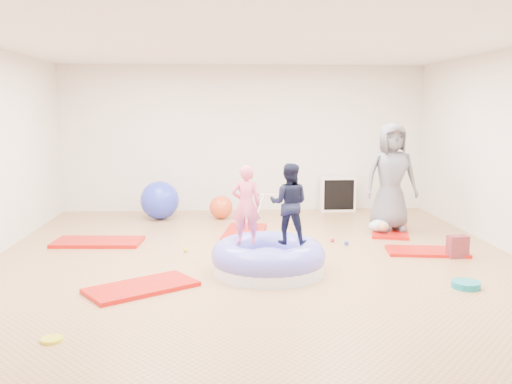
{
  "coord_description": "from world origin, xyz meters",
  "views": [
    {
      "loc": [
        -0.46,
        -7.03,
        1.99
      ],
      "look_at": [
        0.0,
        0.3,
        0.9
      ],
      "focal_mm": 40.0,
      "sensor_mm": 36.0,
      "label": 1
    }
  ],
  "objects": [
    {
      "name": "room",
      "position": [
        0.0,
        0.0,
        1.4
      ],
      "size": [
        7.01,
        8.01,
        2.81
      ],
      "color": "tan",
      "rests_on": "ground"
    },
    {
      "name": "gym_mat_front_left",
      "position": [
        -1.34,
        -0.9,
        0.02
      ],
      "size": [
        1.31,
        1.15,
        0.05
      ],
      "primitive_type": "cube",
      "rotation": [
        0.0,
        0.0,
        0.59
      ],
      "color": "#AD1311",
      "rests_on": "ground"
    },
    {
      "name": "gym_mat_mid_left",
      "position": [
        -2.28,
        1.3,
        0.03
      ],
      "size": [
        1.32,
        0.73,
        0.05
      ],
      "primitive_type": "cube",
      "rotation": [
        0.0,
        0.0,
        -0.07
      ],
      "color": "#AD1311",
      "rests_on": "ground"
    },
    {
      "name": "gym_mat_center_back",
      "position": [
        -0.08,
        1.85,
        0.03
      ],
      "size": [
        0.79,
        1.29,
        0.05
      ],
      "primitive_type": "cube",
      "rotation": [
        0.0,
        0.0,
        1.41
      ],
      "color": "#AD1311",
      "rests_on": "ground"
    },
    {
      "name": "gym_mat_right",
      "position": [
        2.38,
        0.47,
        0.02
      ],
      "size": [
        1.14,
        0.69,
        0.04
      ],
      "primitive_type": "cube",
      "rotation": [
        0.0,
        0.0,
        -0.15
      ],
      "color": "#AD1311",
      "rests_on": "ground"
    },
    {
      "name": "gym_mat_rear_right",
      "position": [
        2.26,
        1.8,
        0.02
      ],
      "size": [
        0.84,
        1.21,
        0.05
      ],
      "primitive_type": "cube",
      "rotation": [
        0.0,
        0.0,
        1.29
      ],
      "color": "#AD1311",
      "rests_on": "ground"
    },
    {
      "name": "inflatable_cushion",
      "position": [
        0.11,
        -0.34,
        0.17
      ],
      "size": [
        1.39,
        1.39,
        0.44
      ],
      "rotation": [
        0.0,
        0.0,
        -0.11
      ],
      "color": "silver",
      "rests_on": "ground"
    },
    {
      "name": "child_pink",
      "position": [
        -0.16,
        -0.28,
        0.88
      ],
      "size": [
        0.36,
        0.24,
        0.96
      ],
      "primitive_type": "imported",
      "rotation": [
        0.0,
        0.0,
        3.1
      ],
      "color": "#F45C7E",
      "rests_on": "inflatable_cushion"
    },
    {
      "name": "child_navy",
      "position": [
        0.36,
        -0.29,
        0.89
      ],
      "size": [
        0.55,
        0.47,
        0.98
      ],
      "primitive_type": "imported",
      "rotation": [
        0.0,
        0.0,
        2.91
      ],
      "color": "black",
      "rests_on": "inflatable_cushion"
    },
    {
      "name": "adult_caregiver",
      "position": [
        2.25,
        1.8,
        0.9
      ],
      "size": [
        0.86,
        0.59,
        1.71
      ],
      "primitive_type": "imported",
      "rotation": [
        0.0,
        0.0,
        0.05
      ],
      "color": "#56555D",
      "rests_on": "gym_mat_rear_right"
    },
    {
      "name": "infant",
      "position": [
        2.04,
        1.62,
        0.15
      ],
      "size": [
        0.34,
        0.34,
        0.2
      ],
      "color": "silver",
      "rests_on": "gym_mat_rear_right"
    },
    {
      "name": "ball_pit_balls",
      "position": [
        0.39,
        0.41,
        0.03
      ],
      "size": [
        2.39,
        1.73,
        0.07
      ],
      "color": "yellow",
      "rests_on": "ground"
    },
    {
      "name": "exercise_ball_blue",
      "position": [
        -1.55,
        3.15,
        0.35
      ],
      "size": [
        0.69,
        0.69,
        0.69
      ],
      "primitive_type": "sphere",
      "color": "#2835C8",
      "rests_on": "ground"
    },
    {
      "name": "exercise_ball_orange",
      "position": [
        -0.46,
        3.12,
        0.21
      ],
      "size": [
        0.42,
        0.42,
        0.42
      ],
      "primitive_type": "sphere",
      "color": "#D54822",
      "rests_on": "ground"
    },
    {
      "name": "infant_play_gym",
      "position": [
        0.42,
        2.79,
        0.33
      ],
      "size": [
        0.65,
        0.62,
        0.5
      ],
      "rotation": [
        0.0,
        0.0,
        0.32
      ],
      "color": "silver",
      "rests_on": "ground"
    },
    {
      "name": "cube_shelf",
      "position": [
        1.81,
        3.79,
        0.34
      ],
      "size": [
        0.67,
        0.33,
        0.67
      ],
      "color": "silver",
      "rests_on": "ground"
    },
    {
      "name": "balance_disc",
      "position": [
        2.26,
        -1.06,
        0.04
      ],
      "size": [
        0.32,
        0.32,
        0.07
      ],
      "primitive_type": "cylinder",
      "color": "#0F7B86",
      "rests_on": "ground"
    },
    {
      "name": "backpack",
      "position": [
        2.7,
        0.21,
        0.15
      ],
      "size": [
        0.27,
        0.18,
        0.3
      ],
      "primitive_type": "cube",
      "rotation": [
        0.0,
        0.0,
        0.1
      ],
      "color": "#AE2533",
      "rests_on": "ground"
    },
    {
      "name": "yellow_toy",
      "position": [
        -1.92,
        -2.27,
        0.01
      ],
      "size": [
        0.19,
        0.19,
        0.03
      ],
      "primitive_type": "cylinder",
      "color": "yellow",
      "rests_on": "ground"
    }
  ]
}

